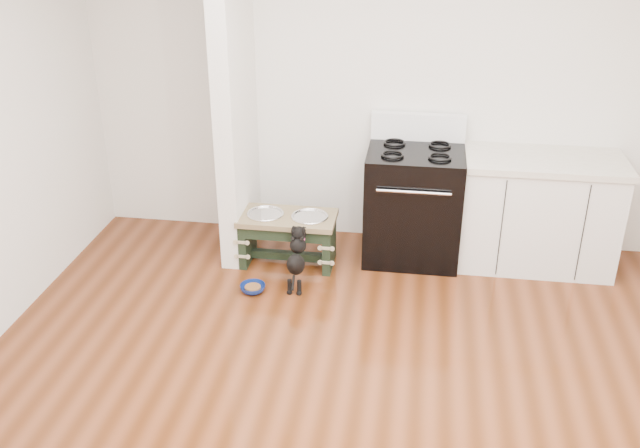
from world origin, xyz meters
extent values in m
plane|color=#48210C|center=(0.00, 0.00, 0.00)|extent=(5.00, 5.00, 0.00)
plane|color=silver|center=(0.00, 2.50, 1.35)|extent=(5.00, 0.00, 5.00)
cube|color=silver|center=(-1.18, 2.10, 1.35)|extent=(0.15, 0.80, 2.70)
cube|color=black|center=(0.25, 2.15, 0.46)|extent=(0.76, 0.65, 0.92)
cube|color=black|center=(0.25, 1.84, 0.40)|extent=(0.58, 0.02, 0.50)
cylinder|color=silver|center=(0.25, 1.80, 0.72)|extent=(0.56, 0.02, 0.02)
cube|color=white|center=(0.25, 2.43, 1.03)|extent=(0.76, 0.08, 0.22)
torus|color=black|center=(0.07, 2.01, 0.93)|extent=(0.18, 0.18, 0.02)
torus|color=black|center=(0.43, 2.01, 0.93)|extent=(0.18, 0.18, 0.02)
torus|color=black|center=(0.07, 2.29, 0.93)|extent=(0.18, 0.18, 0.02)
torus|color=black|center=(0.43, 2.29, 0.93)|extent=(0.18, 0.18, 0.02)
cube|color=silver|center=(1.23, 2.18, 0.43)|extent=(1.20, 0.60, 0.86)
cube|color=#BCB1A0|center=(1.23, 2.18, 0.89)|extent=(1.24, 0.64, 0.05)
cube|color=black|center=(1.23, 1.92, 0.05)|extent=(1.20, 0.06, 0.10)
cube|color=black|center=(-1.07, 1.88, 0.19)|extent=(0.06, 0.37, 0.38)
cube|color=black|center=(-0.40, 1.88, 0.19)|extent=(0.06, 0.37, 0.38)
cube|color=black|center=(-0.73, 1.71, 0.33)|extent=(0.61, 0.03, 0.10)
cube|color=black|center=(-0.73, 1.88, 0.06)|extent=(0.61, 0.06, 0.06)
cube|color=brown|center=(-0.73, 1.88, 0.40)|extent=(0.77, 0.41, 0.04)
cylinder|color=silver|center=(-0.91, 1.88, 0.40)|extent=(0.26, 0.26, 0.05)
cylinder|color=silver|center=(-0.55, 1.88, 0.40)|extent=(0.26, 0.26, 0.05)
torus|color=silver|center=(-0.91, 1.88, 0.43)|extent=(0.30, 0.30, 0.02)
torus|color=silver|center=(-0.55, 1.88, 0.43)|extent=(0.30, 0.30, 0.02)
cylinder|color=black|center=(-0.63, 1.40, 0.06)|extent=(0.03, 0.03, 0.12)
cylinder|color=black|center=(-0.56, 1.40, 0.06)|extent=(0.03, 0.03, 0.12)
sphere|color=black|center=(-0.63, 1.39, 0.01)|extent=(0.04, 0.04, 0.04)
sphere|color=black|center=(-0.56, 1.39, 0.01)|extent=(0.04, 0.04, 0.04)
ellipsoid|color=black|center=(-0.60, 1.48, 0.21)|extent=(0.14, 0.31, 0.28)
sphere|color=black|center=(-0.60, 1.58, 0.32)|extent=(0.13, 0.13, 0.13)
sphere|color=black|center=(-0.60, 1.61, 0.41)|extent=(0.11, 0.11, 0.11)
sphere|color=black|center=(-0.63, 1.69, 0.41)|extent=(0.04, 0.04, 0.04)
sphere|color=black|center=(-0.56, 1.69, 0.41)|extent=(0.04, 0.04, 0.04)
cylinder|color=black|center=(-0.60, 1.35, 0.12)|extent=(0.02, 0.09, 0.10)
torus|color=#DB4077|center=(-0.60, 1.60, 0.36)|extent=(0.10, 0.07, 0.10)
imported|color=navy|center=(-0.92, 1.38, 0.03)|extent=(0.26, 0.26, 0.06)
cylinder|color=#553018|center=(-0.92, 1.38, 0.03)|extent=(0.12, 0.12, 0.02)
camera|label=1|loc=(0.28, -3.15, 2.84)|focal=40.00mm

